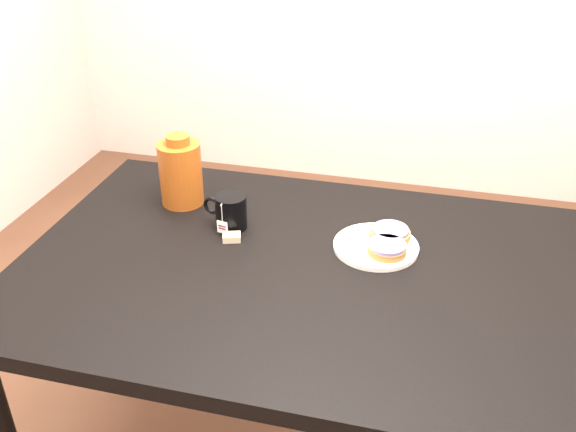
{
  "coord_description": "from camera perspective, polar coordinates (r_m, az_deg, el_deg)",
  "views": [
    {
      "loc": [
        0.25,
        -1.23,
        1.61
      ],
      "look_at": [
        -0.09,
        0.12,
        0.81
      ],
      "focal_mm": 40.0,
      "sensor_mm": 36.0,
      "label": 1
    }
  ],
  "objects": [
    {
      "name": "bagel_package",
      "position": [
        1.78,
        -9.52,
        3.84
      ],
      "size": [
        0.13,
        0.13,
        0.2
      ],
      "rotation": [
        0.0,
        0.0,
        0.1
      ],
      "color": "#6C2D0E",
      "rests_on": "table"
    },
    {
      "name": "mug",
      "position": [
        1.66,
        -5.15,
        0.41
      ],
      "size": [
        0.13,
        0.1,
        0.09
      ],
      "rotation": [
        0.0,
        0.0,
        -0.19
      ],
      "color": "black",
      "rests_on": "table"
    },
    {
      "name": "table",
      "position": [
        1.57,
        2.08,
        -7.08
      ],
      "size": [
        1.4,
        0.9,
        0.75
      ],
      "color": "black",
      "rests_on": "ground_plane"
    },
    {
      "name": "bagel_back",
      "position": [
        1.62,
        9.07,
        -1.52
      ],
      "size": [
        0.13,
        0.13,
        0.03
      ],
      "color": "brown",
      "rests_on": "plate"
    },
    {
      "name": "teabag_pouch",
      "position": [
        1.62,
        -5.03,
        -1.9
      ],
      "size": [
        0.05,
        0.04,
        0.02
      ],
      "primitive_type": "cube",
      "rotation": [
        0.0,
        0.0,
        0.32
      ],
      "color": "#C6B793",
      "rests_on": "table"
    },
    {
      "name": "plate",
      "position": [
        1.6,
        7.82,
        -2.63
      ],
      "size": [
        0.21,
        0.21,
        0.02
      ],
      "color": "white",
      "rests_on": "table"
    },
    {
      "name": "bagel_front",
      "position": [
        1.56,
        8.8,
        -2.85
      ],
      "size": [
        0.13,
        0.13,
        0.03
      ],
      "color": "brown",
      "rests_on": "plate"
    }
  ]
}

